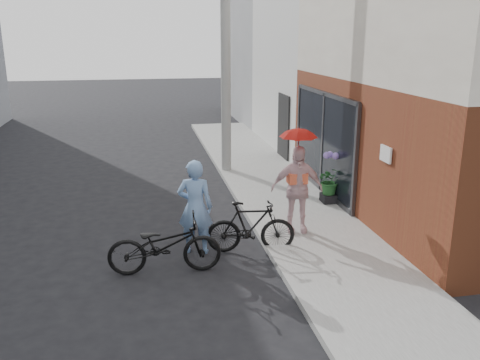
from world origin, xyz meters
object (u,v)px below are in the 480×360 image
object	(u,v)px
utility_pole	(226,52)
kimono_woman	(297,189)
planter	(329,198)
bike_right	(251,227)
officer	(195,207)
bike_left	(164,245)

from	to	relation	value
utility_pole	kimono_woman	distance (m)	5.70
kimono_woman	planter	size ratio (longest dim) A/B	4.73
bike_right	kimono_woman	xyz separation A→B (m)	(1.06, 0.57, 0.51)
officer	planter	size ratio (longest dim) A/B	4.80
bike_left	kimono_woman	size ratio (longest dim) A/B	1.09
utility_pole	planter	distance (m)	5.15
bike_left	planter	size ratio (longest dim) A/B	5.16
bike_left	utility_pole	bearing A→B (deg)	-15.85
bike_left	bike_right	world-z (taller)	bike_left
utility_pole	officer	size ratio (longest dim) A/B	3.88
kimono_woman	bike_left	bearing A→B (deg)	-149.60
bike_left	bike_right	distance (m)	1.74
officer	utility_pole	bearing A→B (deg)	-92.15
utility_pole	officer	world-z (taller)	utility_pole
officer	bike_right	bearing A→B (deg)	-176.85
officer	bike_right	world-z (taller)	officer
bike_right	planter	bearing A→B (deg)	-40.43
kimono_woman	officer	bearing A→B (deg)	-162.01
officer	bike_left	world-z (taller)	officer
utility_pole	bike_right	bearing A→B (deg)	-95.04
planter	bike_left	bearing A→B (deg)	-145.65
officer	planter	distance (m)	4.02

